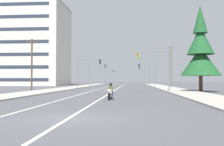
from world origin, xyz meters
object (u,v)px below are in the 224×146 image
object	(u,v)px
traffic_signal_far_right	(147,72)
traffic_signal_far_left	(108,74)
traffic_signal_near_left	(86,68)
apartment_building_far_left_block	(24,45)
traffic_signal_mid_right	(150,70)
utility_pole_right_far	(171,66)
motorcycle_with_rider	(110,93)
utility_pole_left_near	(32,64)
conifer_tree_right_verge_near	(200,52)
traffic_signal_mid_left	(95,71)
traffic_signal_near_right	(158,63)

from	to	relation	value
traffic_signal_far_right	traffic_signal_far_left	xyz separation A→B (m)	(-14.17, 28.08, 0.04)
traffic_signal_near_left	apartment_building_far_left_block	bearing A→B (deg)	131.80
traffic_signal_mid_right	apartment_building_far_left_block	distance (m)	40.82
traffic_signal_mid_right	traffic_signal_far_left	distance (m)	43.35
traffic_signal_mid_right	utility_pole_right_far	world-z (taller)	utility_pole_right_far
traffic_signal_far_right	apartment_building_far_left_block	distance (m)	38.66
motorcycle_with_rider	utility_pole_left_near	bearing A→B (deg)	128.95
utility_pole_right_far	conifer_tree_right_verge_near	bearing A→B (deg)	-90.21
motorcycle_with_rider	traffic_signal_mid_left	bearing A→B (deg)	99.95
traffic_signal_far_left	utility_pole_left_near	xyz separation A→B (m)	(-6.01, -66.00, 0.23)
traffic_signal_mid_right	utility_pole_right_far	xyz separation A→B (m)	(5.60, 1.73, 1.24)
motorcycle_with_rider	traffic_signal_near_left	distance (m)	29.46
apartment_building_far_left_block	utility_pole_left_near	bearing A→B (deg)	-65.24
traffic_signal_far_right	apartment_building_far_left_block	world-z (taller)	apartment_building_far_left_block
traffic_signal_near_left	traffic_signal_far_left	bearing A→B (deg)	90.66
traffic_signal_near_left	utility_pole_right_far	bearing A→B (deg)	39.45
traffic_signal_mid_left	utility_pole_right_far	bearing A→B (deg)	-2.24
traffic_signal_mid_right	traffic_signal_near_left	bearing A→B (deg)	-134.03
traffic_signal_near_right	traffic_signal_mid_left	xyz separation A→B (m)	(-13.54, 29.68, -0.02)
traffic_signal_near_left	apartment_building_far_left_block	xyz separation A→B (m)	(-24.20, 27.07, 8.33)
utility_pole_left_near	utility_pole_right_far	size ratio (longest dim) A/B	0.80
traffic_signal_far_left	utility_pole_left_near	size ratio (longest dim) A/B	0.75
traffic_signal_near_right	traffic_signal_mid_left	world-z (taller)	same
traffic_signal_near_left	utility_pole_left_near	world-z (taller)	utility_pole_left_near
utility_pole_left_near	utility_pole_right_far	xyz separation A→B (m)	(25.82, 26.78, 1.03)
traffic_signal_mid_left	utility_pole_right_far	distance (m)	19.75
motorcycle_with_rider	traffic_signal_far_right	world-z (taller)	traffic_signal_far_right
traffic_signal_far_left	traffic_signal_far_right	bearing A→B (deg)	-63.22
traffic_signal_near_left	traffic_signal_mid_right	size ratio (longest dim) A/B	1.00
traffic_signal_near_left	conifer_tree_right_verge_near	bearing A→B (deg)	-34.20
traffic_signal_far_left	apartment_building_far_left_block	size ratio (longest dim) A/B	0.24
traffic_signal_near_left	apartment_building_far_left_block	world-z (taller)	apartment_building_far_left_block
conifer_tree_right_verge_near	apartment_building_far_left_block	bearing A→B (deg)	137.23
traffic_signal_mid_left	utility_pole_left_near	xyz separation A→B (m)	(-6.12, -27.55, 0.19)
utility_pole_left_near	traffic_signal_far_right	bearing A→B (deg)	61.98
utility_pole_left_near	apartment_building_far_left_block	world-z (taller)	apartment_building_far_left_block
traffic_signal_mid_right	utility_pole_left_near	size ratio (longest dim) A/B	0.75
conifer_tree_right_verge_near	motorcycle_with_rider	bearing A→B (deg)	-127.36
traffic_signal_near_left	traffic_signal_mid_left	world-z (taller)	same
utility_pole_right_far	apartment_building_far_left_block	world-z (taller)	apartment_building_far_left_block
traffic_signal_near_right	traffic_signal_near_left	distance (m)	18.49
traffic_signal_near_left	traffic_signal_mid_right	xyz separation A→B (m)	(13.58, 14.05, -0.04)
traffic_signal_far_right	utility_pole_left_near	bearing A→B (deg)	-118.02
traffic_signal_near_left	traffic_signal_far_left	distance (m)	55.01
utility_pole_left_near	apartment_building_far_left_block	xyz separation A→B (m)	(-17.56, 38.06, 8.16)
utility_pole_left_near	apartment_building_far_left_block	size ratio (longest dim) A/B	0.32
traffic_signal_far_right	utility_pole_left_near	xyz separation A→B (m)	(-20.18, -37.92, 0.27)
traffic_signal_far_right	utility_pole_right_far	size ratio (longest dim) A/B	0.61
traffic_signal_near_left	traffic_signal_near_right	bearing A→B (deg)	-45.25
traffic_signal_near_left	utility_pole_left_near	xyz separation A→B (m)	(-6.64, -11.00, 0.17)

